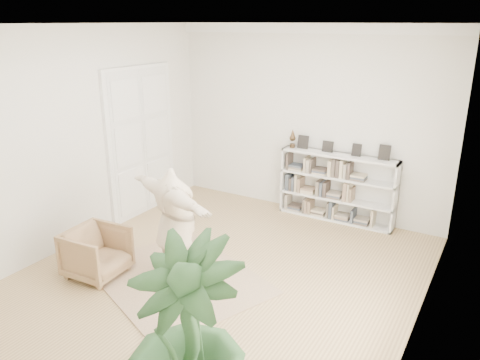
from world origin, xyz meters
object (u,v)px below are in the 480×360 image
at_px(bookshelf, 337,188).
at_px(armchair, 97,253).
at_px(rocker_board, 178,275).
at_px(person, 175,221).
at_px(houseplant, 186,341).

xyz_separation_m(bookshelf, armchair, (-2.35, -3.82, -0.27)).
xyz_separation_m(rocker_board, person, (0.00, 0.00, 0.88)).
relative_size(armchair, person, 0.40).
distance_m(armchair, person, 1.34).
bearing_deg(houseplant, armchair, 151.34).
distance_m(bookshelf, person, 3.56).
distance_m(armchair, houseplant, 3.27).
bearing_deg(houseplant, person, 130.10).
bearing_deg(rocker_board, armchair, -132.75).
height_order(bookshelf, person, person).
xyz_separation_m(armchair, houseplant, (2.83, -1.55, 0.58)).
xyz_separation_m(person, houseplant, (1.73, -2.05, 0.01)).
relative_size(bookshelf, person, 1.09).
bearing_deg(bookshelf, person, -110.64).
bearing_deg(bookshelf, rocker_board, -110.64).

